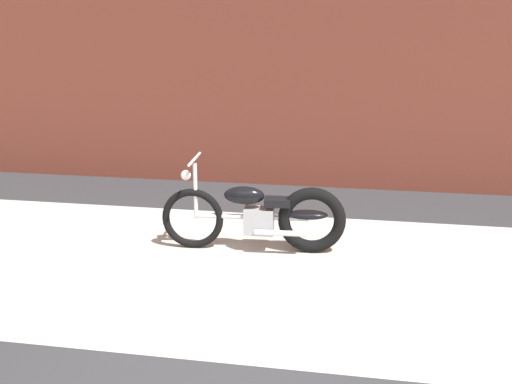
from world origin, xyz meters
TOP-DOWN VIEW (x-y plane):
  - ground_plane at (0.00, 0.00)m, footprint 80.00×80.00m
  - sidewalk_slab at (0.00, 1.75)m, footprint 36.00×3.50m
  - brick_building_wall at (0.00, 5.20)m, footprint 36.00×0.50m
  - motorcycle_black at (-0.19, 2.26)m, footprint 2.01×0.58m

SIDE VIEW (x-z plane):
  - ground_plane at x=0.00m, z-range 0.00..0.00m
  - sidewalk_slab at x=0.00m, z-range 0.00..0.01m
  - motorcycle_black at x=-0.19m, z-range -0.12..0.91m
  - brick_building_wall at x=0.00m, z-range 0.00..5.29m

